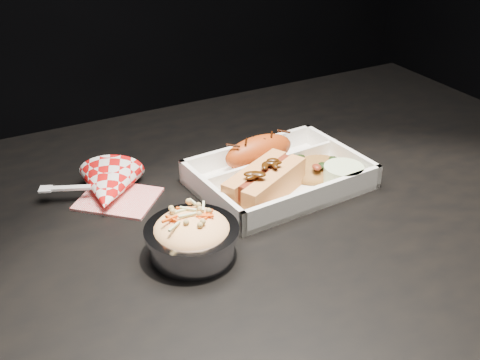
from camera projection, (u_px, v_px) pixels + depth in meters
name	position (u px, v px, depth m)	size (l,w,h in m)	color
dining_table	(257.00, 251.00, 0.93)	(1.20, 0.80, 0.75)	black
food_tray	(279.00, 179.00, 0.92)	(0.26, 0.20, 0.04)	white
fried_pastry	(259.00, 152.00, 0.95)	(0.12, 0.05, 0.05)	#AA3F11
hotdog	(265.00, 181.00, 0.87)	(0.15, 0.11, 0.06)	#E6954E
fried_rice_mound	(317.00, 163.00, 0.94)	(0.10, 0.08, 0.03)	#A66C30
cupcake_liner	(343.00, 175.00, 0.91)	(0.06, 0.06, 0.03)	beige
foil_coleslaw_cup	(192.00, 236.00, 0.75)	(0.12, 0.12, 0.07)	silver
napkin_fork	(109.00, 189.00, 0.88)	(0.18, 0.15, 0.10)	red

